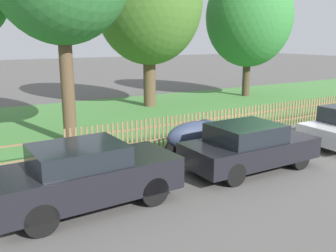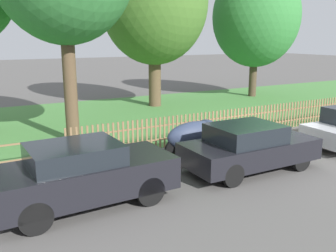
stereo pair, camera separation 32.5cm
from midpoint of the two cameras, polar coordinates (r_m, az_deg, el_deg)
name	(u,v)px [view 2 (the right image)]	position (r m, az deg, el deg)	size (l,w,h in m)	color
ground_plane	(279,149)	(13.16, 17.23, -3.42)	(120.00, 120.00, 0.00)	#565451
kerb_stone	(277,147)	(13.21, 16.93, -3.07)	(42.04, 0.20, 0.12)	#9E998E
grass_strip	(170,112)	(18.90, 0.83, 2.19)	(42.04, 10.74, 0.01)	#477F3D
park_fence	(239,122)	(14.49, 11.45, 0.62)	(42.04, 0.05, 1.07)	olive
parked_car_black_saloon	(83,174)	(8.44, -11.79, -7.13)	(4.03, 1.81, 1.44)	black
parked_car_navy_estate	(249,147)	(10.75, 13.07, -3.12)	(3.89, 1.70, 1.33)	black
covered_motorcycle	(197,135)	(11.73, 5.18, -1.34)	(2.10, 0.88, 1.13)	black
tree_mid_park	(154,3)	(20.33, -1.64, 18.28)	(5.59, 5.59, 8.65)	brown
tree_far_left	(256,17)	(24.40, 13.65, 15.87)	(5.31, 5.31, 7.95)	#473828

